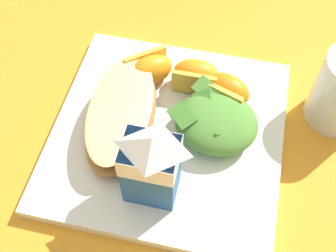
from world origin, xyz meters
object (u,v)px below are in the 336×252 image
cheesy_pizza_bread (121,114)px  milk_carton (154,164)px  orange_wedge_front (226,90)px  orange_wedge_rear (150,69)px  orange_wedge_middle (196,75)px  white_plate (168,134)px  green_salad_pile (216,122)px

cheesy_pizza_bread → milk_carton: bearing=127.9°
orange_wedge_front → orange_wedge_rear: same height
cheesy_pizza_bread → orange_wedge_rear: size_ratio=2.51×
orange_wedge_front → orange_wedge_middle: same height
white_plate → orange_wedge_rear: size_ratio=4.03×
milk_carton → orange_wedge_middle: size_ratio=1.83×
green_salad_pile → milk_carton: 0.11m
white_plate → milk_carton: size_ratio=2.55×
white_plate → orange_wedge_front: bearing=-134.6°
milk_carton → orange_wedge_front: (-0.06, -0.14, -0.04)m
green_salad_pile → orange_wedge_front: size_ratio=1.59×
milk_carton → orange_wedge_middle: milk_carton is taller
white_plate → cheesy_pizza_bread: bearing=1.0°
white_plate → green_salad_pile: green_salad_pile is taller
orange_wedge_middle → orange_wedge_rear: bearing=3.2°
cheesy_pizza_bread → orange_wedge_rear: 0.08m
white_plate → milk_carton: bearing=92.4°
cheesy_pizza_bread → orange_wedge_middle: orange_wedge_middle is taller
orange_wedge_middle → orange_wedge_front: bearing=159.0°
white_plate → green_salad_pile: 0.06m
white_plate → orange_wedge_middle: 0.09m
white_plate → cheesy_pizza_bread: cheesy_pizza_bread is taller
orange_wedge_middle → white_plate: bearing=76.2°
green_salad_pile → orange_wedge_rear: 0.12m
milk_carton → orange_wedge_middle: 0.16m
orange_wedge_middle → orange_wedge_rear: size_ratio=0.86×
orange_wedge_rear → milk_carton: bearing=106.0°
orange_wedge_middle → green_salad_pile: bearing=118.9°
white_plate → orange_wedge_front: (-0.06, -0.06, 0.03)m
green_salad_pile → cheesy_pizza_bread: bearing=6.2°
cheesy_pizza_bread → orange_wedge_front: size_ratio=2.54×
milk_carton → white_plate: bearing=-87.6°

